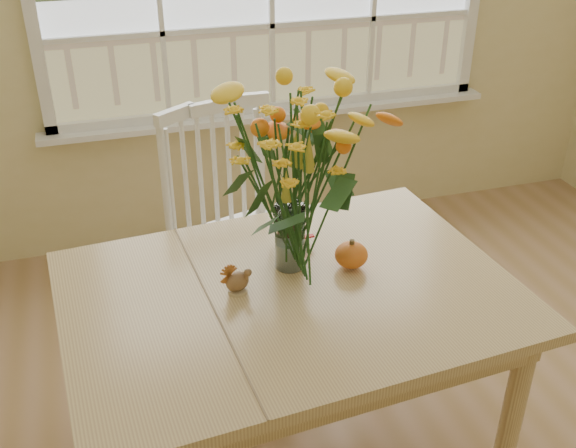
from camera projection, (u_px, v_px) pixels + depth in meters
name	position (u px, v px, depth m)	size (l,w,h in m)	color
dining_table	(290.00, 312.00, 2.14)	(1.45, 1.09, 0.74)	tan
windsor_chair	(230.00, 222.00, 2.77)	(0.60, 0.58, 1.05)	white
flower_vase	(290.00, 174.00, 2.04)	(0.46, 0.46, 0.55)	white
pumpkin	(351.00, 256.00, 2.18)	(0.11, 0.11, 0.08)	#EC5A1B
turkey_figurine	(237.00, 282.00, 2.06)	(0.09, 0.08, 0.10)	#CCB78C
dark_gourd	(288.00, 241.00, 2.27)	(0.13, 0.10, 0.08)	#38160F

